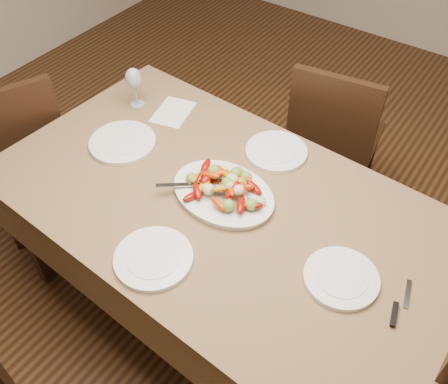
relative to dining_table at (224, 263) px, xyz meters
name	(u,v)px	position (x,y,z in m)	size (l,w,h in m)	color
floor	(206,305)	(-0.08, -0.04, -0.38)	(6.00, 6.00, 0.00)	#3F2613
dining_table	(224,263)	(0.00, 0.00, 0.00)	(1.84, 1.04, 0.76)	brown
chair_far	(336,137)	(0.05, 0.94, 0.10)	(0.42, 0.42, 0.95)	black
chair_left	(20,150)	(-1.22, -0.08, 0.10)	(0.42, 0.42, 0.95)	black
serving_platter	(223,194)	(-0.02, 0.03, 0.39)	(0.41, 0.30, 0.02)	white
roasted_vegetables	(223,184)	(-0.02, 0.03, 0.45)	(0.34, 0.23, 0.09)	#790A05
serving_spoon	(204,186)	(-0.09, -0.01, 0.43)	(0.28, 0.06, 0.03)	#9EA0A8
plate_left	(123,143)	(-0.55, 0.03, 0.39)	(0.28, 0.28, 0.02)	white
plate_right	(341,278)	(0.52, -0.06, 0.39)	(0.25, 0.25, 0.02)	white
plate_far	(276,152)	(0.01, 0.36, 0.39)	(0.26, 0.26, 0.02)	white
plate_near	(154,258)	(-0.04, -0.36, 0.39)	(0.27, 0.27, 0.02)	white
wine_glass	(135,86)	(-0.70, 0.28, 0.48)	(0.08, 0.08, 0.20)	#8C99A5
menu_card	(173,112)	(-0.52, 0.33, 0.38)	(0.15, 0.21, 0.00)	silver
table_knife	(400,305)	(0.71, -0.04, 0.38)	(0.02, 0.20, 0.01)	#9EA0A8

